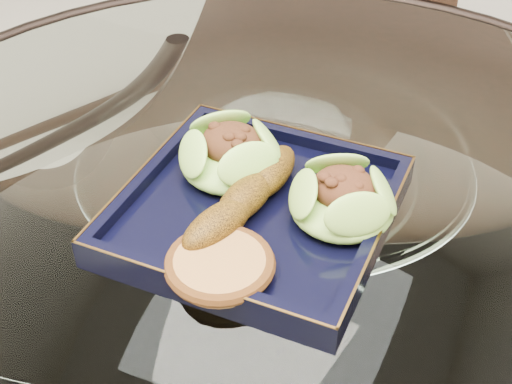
% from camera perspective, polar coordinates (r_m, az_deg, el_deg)
% --- Properties ---
extents(dining_table, '(1.13, 1.13, 0.77)m').
position_cam_1_polar(dining_table, '(0.91, 1.29, -7.72)').
color(dining_table, white).
rests_on(dining_table, ground).
extents(dining_chair, '(0.58, 0.58, 1.06)m').
position_cam_1_polar(dining_chair, '(1.33, 6.34, 8.44)').
color(dining_chair, black).
rests_on(dining_chair, ground).
extents(navy_plate, '(0.27, 0.27, 0.02)m').
position_cam_1_polar(navy_plate, '(0.75, -0.00, -1.77)').
color(navy_plate, black).
rests_on(navy_plate, dining_table).
extents(lettuce_wrap_left, '(0.15, 0.15, 0.04)m').
position_cam_1_polar(lettuce_wrap_left, '(0.78, -2.00, 2.83)').
color(lettuce_wrap_left, '#79AF33').
rests_on(lettuce_wrap_left, navy_plate).
extents(lettuce_wrap_right, '(0.12, 0.12, 0.04)m').
position_cam_1_polar(lettuce_wrap_right, '(0.73, 6.91, -0.78)').
color(lettuce_wrap_right, '#78AF32').
rests_on(lettuce_wrap_right, navy_plate).
extents(roasted_plantain, '(0.07, 0.19, 0.03)m').
position_cam_1_polar(roasted_plantain, '(0.73, -0.82, -0.40)').
color(roasted_plantain, brown).
rests_on(roasted_plantain, navy_plate).
extents(crumb_patty, '(0.11, 0.11, 0.02)m').
position_cam_1_polar(crumb_patty, '(0.67, -2.92, -5.93)').
color(crumb_patty, '#A66A37').
rests_on(crumb_patty, navy_plate).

